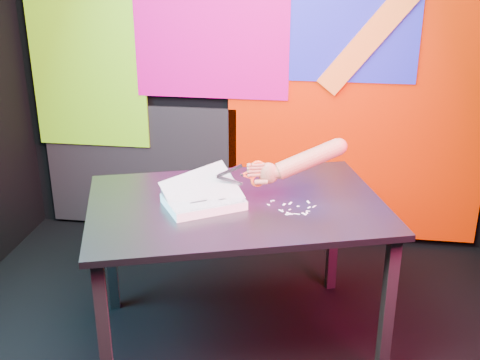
# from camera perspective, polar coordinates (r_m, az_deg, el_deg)

# --- Properties ---
(room) EXTENTS (3.01, 3.01, 2.71)m
(room) POSITION_cam_1_polar(r_m,az_deg,el_deg) (2.27, -3.47, 8.53)
(room) COLOR black
(room) RESTS_ON ground
(backdrop) EXTENTS (2.88, 0.05, 2.08)m
(backdrop) POSITION_cam_1_polar(r_m,az_deg,el_deg) (3.76, 2.07, 7.78)
(backdrop) COLOR red
(backdrop) RESTS_ON ground
(work_table) EXTENTS (1.55, 1.26, 0.75)m
(work_table) POSITION_cam_1_polar(r_m,az_deg,el_deg) (2.79, -0.35, -3.59)
(work_table) COLOR #272727
(work_table) RESTS_ON ground
(printout_stack) EXTENTS (0.42, 0.38, 0.18)m
(printout_stack) POSITION_cam_1_polar(r_m,az_deg,el_deg) (2.72, -3.49, -2.01)
(printout_stack) COLOR white
(printout_stack) RESTS_ON work_table
(scissors) EXTENTS (0.22, 0.08, 0.13)m
(scissors) POSITION_cam_1_polar(r_m,az_deg,el_deg) (2.75, 1.37, 0.56)
(scissors) COLOR #9FA2A8
(scissors) RESTS_ON printout_stack
(hand_forearm) EXTENTS (0.44, 0.18, 0.20)m
(hand_forearm) POSITION_cam_1_polar(r_m,az_deg,el_deg) (2.78, 5.91, 1.79)
(hand_forearm) COLOR #A67558
(hand_forearm) RESTS_ON work_table
(paper_clippings) EXTENTS (0.22, 0.17, 0.00)m
(paper_clippings) POSITION_cam_1_polar(r_m,az_deg,el_deg) (2.71, 4.94, -2.68)
(paper_clippings) COLOR white
(paper_clippings) RESTS_ON work_table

